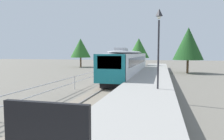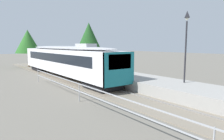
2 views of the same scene
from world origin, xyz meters
name	(u,v)px [view 1 (image 1 of 2)]	position (x,y,z in m)	size (l,w,h in m)	color
ground_plane	(82,88)	(-3.00, 22.00, 0.00)	(160.00, 160.00, 0.00)	#6B665B
track_rails	(113,89)	(0.00, 22.00, 0.03)	(3.20, 60.00, 0.14)	slate
commuter_train	(129,62)	(0.00, 30.95, 2.15)	(2.82, 20.59, 3.74)	silver
station_platform	(149,86)	(3.25, 22.00, 0.45)	(3.90, 60.00, 0.90)	#999691
platform_lamp_mid_platform	(159,33)	(4.12, 18.05, 4.62)	(0.34, 0.34, 5.35)	#232328
tree_behind_carpark	(81,48)	(-14.50, 49.36, 4.51)	(4.77, 4.77, 6.75)	brown
tree_behind_station_far	(139,48)	(-0.29, 45.14, 4.31)	(4.19, 4.19, 6.28)	brown
tree_distant_left	(188,44)	(8.43, 39.79, 4.85)	(4.87, 4.87, 7.53)	brown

